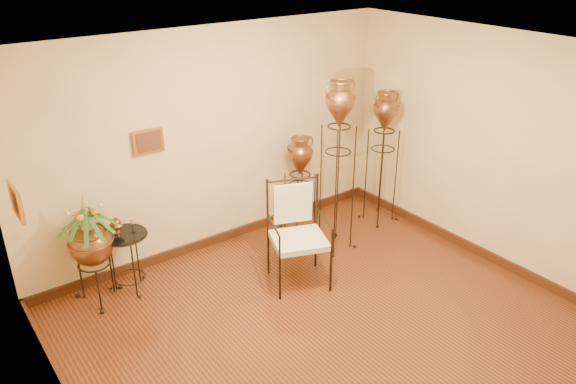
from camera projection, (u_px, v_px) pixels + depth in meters
ground at (344, 341)px, 5.65m from camera, size 5.00×5.00×0.00m
room_shell at (352, 184)px, 4.92m from camera, size 5.02×5.02×2.81m
amphora_tall at (338, 166)px, 6.88m from camera, size 0.46×0.46×2.22m
amphora_mid at (382, 157)px, 7.65m from camera, size 0.46×0.46×1.89m
amphora_short at (300, 184)px, 7.51m from camera, size 0.45×0.45×1.36m
planter_urn at (90, 240)px, 5.97m from camera, size 0.78×0.78×1.37m
armchair at (299, 236)px, 6.35m from camera, size 0.87×0.84×1.22m
side_table at (128, 260)px, 6.33m from camera, size 0.55×0.55×0.91m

